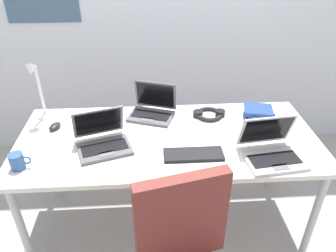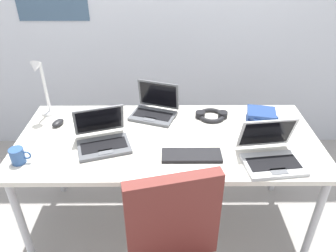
{
  "view_description": "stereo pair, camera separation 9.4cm",
  "coord_description": "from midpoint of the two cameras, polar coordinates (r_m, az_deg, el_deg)",
  "views": [
    {
      "loc": [
        -0.1,
        -1.63,
        1.84
      ],
      "look_at": [
        0.0,
        0.0,
        0.82
      ],
      "focal_mm": 34.95,
      "sensor_mm": 36.0,
      "label": 1
    },
    {
      "loc": [
        -0.01,
        -1.63,
        1.84
      ],
      "look_at": [
        0.0,
        0.0,
        0.82
      ],
      "focal_mm": 34.95,
      "sensor_mm": 36.0,
      "label": 2
    }
  ],
  "objects": [
    {
      "name": "cell_phone",
      "position": [
        2.21,
        -13.97,
        1.22
      ],
      "size": [
        0.13,
        0.15,
        0.01
      ],
      "primitive_type": "cube",
      "rotation": [
        0.0,
        0.0,
        0.56
      ],
      "color": "black",
      "rests_on": "desk"
    },
    {
      "name": "external_keyboard",
      "position": [
        1.81,
        2.98,
        -5.02
      ],
      "size": [
        0.33,
        0.12,
        0.02
      ],
      "primitive_type": "cube",
      "rotation": [
        0.0,
        0.0,
        0.0
      ],
      "color": "black",
      "rests_on": "desk"
    },
    {
      "name": "computer_mouse",
      "position": [
        2.18,
        -20.31,
        -0.06
      ],
      "size": [
        0.09,
        0.11,
        0.03
      ],
      "primitive_type": "ellipsoid",
      "rotation": [
        0.0,
        0.0,
        -0.37
      ],
      "color": "black",
      "rests_on": "desk"
    },
    {
      "name": "headphones",
      "position": [
        2.19,
        5.94,
        2.08
      ],
      "size": [
        0.21,
        0.18,
        0.04
      ],
      "color": "black",
      "rests_on": "desk"
    },
    {
      "name": "laptop_back_right",
      "position": [
        1.91,
        -12.71,
        -2.5
      ],
      "size": [
        0.36,
        0.34,
        0.21
      ],
      "color": "#515459",
      "rests_on": "desk"
    },
    {
      "name": "book_stack",
      "position": [
        2.17,
        14.24,
        1.98
      ],
      "size": [
        0.2,
        0.18,
        0.09
      ],
      "color": "navy",
      "rests_on": "desk"
    },
    {
      "name": "coffee_mug",
      "position": [
        1.9,
        -26.1,
        -5.56
      ],
      "size": [
        0.11,
        0.08,
        0.09
      ],
      "color": "#2D518C",
      "rests_on": "desk"
    },
    {
      "name": "laptop_by_keyboard",
      "position": [
        2.18,
        -4.01,
        2.85
      ],
      "size": [
        0.34,
        0.3,
        0.21
      ],
      "color": "#515459",
      "rests_on": "desk"
    },
    {
      "name": "wall_back",
      "position": [
        2.79,
        -2.62,
        20.8
      ],
      "size": [
        6.0,
        0.13,
        2.6
      ],
      "color": "silver",
      "rests_on": "ground_plane"
    },
    {
      "name": "desk_lamp",
      "position": [
        2.24,
        -22.8,
        5.58
      ],
      "size": [
        0.12,
        0.18,
        0.4
      ],
      "color": "white",
      "rests_on": "desk"
    },
    {
      "name": "ground_plane",
      "position": [
        2.46,
        -1.15,
        -16.42
      ],
      "size": [
        12.0,
        12.0,
        0.0
      ],
      "primitive_type": "plane",
      "color": "gray"
    },
    {
      "name": "laptop_near_mouse",
      "position": [
        1.85,
        16.28,
        -4.23
      ],
      "size": [
        0.34,
        0.32,
        0.22
      ],
      "color": "#B7BABC",
      "rests_on": "desk"
    },
    {
      "name": "desk",
      "position": [
        2.0,
        -1.35,
        -3.34
      ],
      "size": [
        1.8,
        0.8,
        0.74
      ],
      "color": "silver",
      "rests_on": "ground_plane"
    }
  ]
}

